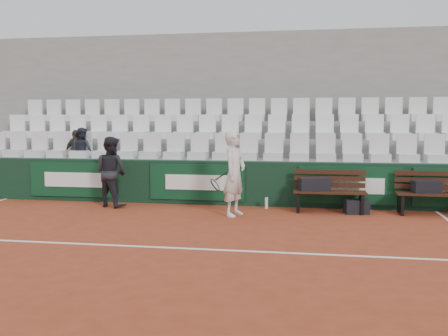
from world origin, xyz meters
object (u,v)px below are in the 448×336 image
bench_left (329,202)px  ball_kid (111,172)px  spectator_b (76,135)px  sports_bag_left (314,184)px  spectator_c (82,133)px  water_bottle_far (366,208)px  sports_bag_ground (356,207)px  sports_bag_right (426,187)px  tennis_player (234,174)px  water_bottle_near (266,203)px  bench_right (434,204)px

bench_left → ball_kid: (-4.80, -0.10, 0.56)m
bench_left → spectator_b: (-6.20, 1.10, 1.35)m
sports_bag_left → spectator_c: (-5.72, 1.08, 1.01)m
water_bottle_far → spectator_c: size_ratio=0.21×
sports_bag_ground → sports_bag_right: bearing=6.7°
sports_bag_ground → tennis_player: (-2.47, -0.62, 0.71)m
bench_left → sports_bag_left: (-0.32, 0.02, 0.36)m
bench_left → water_bottle_near: (-1.34, 0.19, -0.10)m
water_bottle_far → bench_left: bearing=174.3°
water_bottle_far → tennis_player: tennis_player is taller
sports_bag_ground → spectator_c: bearing=169.9°
ball_kid → spectator_b: size_ratio=1.38×
water_bottle_near → spectator_c: size_ratio=0.21×
water_bottle_far → ball_kid: size_ratio=0.16×
bench_left → tennis_player: bearing=-160.2°
sports_bag_left → sports_bag_right: (2.26, 0.07, -0.01)m
bench_right → spectator_c: (-8.14, 1.05, 1.37)m
bench_left → sports_bag_right: sports_bag_right is taller
bench_right → spectator_c: 8.32m
sports_bag_left → spectator_c: 5.91m
water_bottle_far → spectator_c: (-6.79, 1.18, 1.48)m
water_bottle_near → bench_right: bearing=-2.4°
tennis_player → spectator_b: (-4.28, 1.79, 0.71)m
bench_right → water_bottle_far: (-1.34, -0.12, -0.10)m
water_bottle_far → spectator_b: spectator_b is taller
water_bottle_far → tennis_player: (-2.67, -0.62, 0.74)m
sports_bag_left → sports_bag_ground: bearing=-6.2°
water_bottle_far → sports_bag_left: bearing=174.9°
spectator_b → spectator_c: 0.16m
bench_right → water_bottle_near: 3.44m
sports_bag_right → spectator_c: 8.12m
spectator_b → bench_left: bearing=-178.6°
sports_bag_ground → water_bottle_far: 0.20m
water_bottle_near → spectator_c: 5.01m
bench_right → spectator_b: size_ratio=1.31×
bench_left → spectator_c: bearing=169.7°
sports_bag_ground → spectator_c: size_ratio=0.40×
bench_left → sports_bag_ground: bearing=-7.7°
water_bottle_near → water_bottle_far: water_bottle_near is taller
sports_bag_ground → spectator_b: size_ratio=0.42×
tennis_player → spectator_c: 4.55m
bench_right → ball_kid: 6.92m
sports_bag_right → sports_bag_ground: (-1.40, -0.16, -0.43)m
bench_right → water_bottle_near: bearing=177.6°
sports_bag_ground → tennis_player: tennis_player is taller
sports_bag_right → water_bottle_far: sports_bag_right is taller
bench_right → bench_left: bearing=-178.7°
water_bottle_far → tennis_player: bearing=-167.0°
bench_left → water_bottle_near: bearing=172.0°
spectator_c → sports_bag_right: bearing=-164.7°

